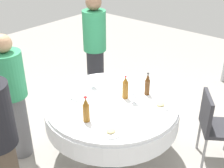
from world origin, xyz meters
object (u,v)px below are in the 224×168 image
at_px(dining_table, 112,112).
at_px(person_south, 13,97).
at_px(wine_glass_inner, 134,95).
at_px(person_west, 95,48).
at_px(plate_east, 160,105).
at_px(bottle_amber_south, 125,88).
at_px(bottle_brown_west, 147,85).
at_px(wine_glass_far, 93,80).
at_px(plate_near, 111,132).
at_px(chair_front, 213,123).
at_px(bottle_amber_north, 86,110).
at_px(plate_outer, 100,97).

relative_size(dining_table, person_south, 0.99).
height_order(wine_glass_inner, person_west, person_west).
xyz_separation_m(dining_table, plate_east, (0.26, -0.47, 0.16)).
bearing_deg(bottle_amber_south, bottle_brown_west, -32.66).
bearing_deg(wine_glass_far, plate_near, -126.06).
height_order(plate_east, person_west, person_west).
xyz_separation_m(wine_glass_inner, chair_front, (0.52, -0.75, -0.32)).
relative_size(dining_table, plate_near, 7.35).
xyz_separation_m(person_west, chair_front, (-0.16, -1.97, -0.36)).
distance_m(bottle_amber_north, person_south, 0.94).
bearing_deg(person_south, bottle_amber_south, -86.25).
height_order(plate_outer, chair_front, chair_front).
bearing_deg(wine_glass_inner, plate_near, -164.61).
bearing_deg(person_west, bottle_amber_north, -101.30).
height_order(bottle_brown_west, plate_outer, bottle_brown_west).
bearing_deg(chair_front, dining_table, -90.00).
height_order(wine_glass_far, person_south, person_south).
bearing_deg(person_south, chair_front, -92.63).
xyz_separation_m(bottle_amber_south, bottle_brown_west, (0.23, -0.15, -0.00)).
height_order(bottle_amber_south, chair_front, bottle_amber_south).
bearing_deg(person_west, chair_front, -55.99).
relative_size(wine_glass_far, chair_front, 0.17).
distance_m(wine_glass_inner, plate_outer, 0.40).
bearing_deg(chair_front, bottle_brown_west, -104.71).
bearing_deg(dining_table, person_west, 51.26).
bearing_deg(plate_near, chair_front, -28.03).
bearing_deg(bottle_amber_south, person_south, 133.72).
bearing_deg(plate_near, dining_table, 38.95).
height_order(bottle_brown_west, bottle_amber_north, bottle_amber_north).
distance_m(bottle_amber_south, plate_near, 0.68).
distance_m(plate_near, person_south, 1.24).
bearing_deg(bottle_amber_south, dining_table, 158.65).
xyz_separation_m(dining_table, person_south, (-0.72, 0.85, 0.20)).
distance_m(wine_glass_far, chair_front, 1.49).
bearing_deg(plate_near, bottle_brown_west, 10.28).
xyz_separation_m(bottle_amber_south, wine_glass_far, (-0.06, 0.45, -0.02)).
bearing_deg(plate_east, wine_glass_far, 100.51).
relative_size(dining_table, bottle_brown_west, 5.51).
relative_size(bottle_amber_south, bottle_amber_north, 0.98).
bearing_deg(bottle_amber_south, plate_east, -76.02).
height_order(wine_glass_far, chair_front, wine_glass_far).
bearing_deg(plate_outer, dining_table, -78.52).
distance_m(bottle_brown_west, wine_glass_far, 0.67).
relative_size(bottle_amber_north, plate_east, 1.31).
distance_m(dining_table, person_south, 1.13).
bearing_deg(wine_glass_inner, person_west, 60.78).
distance_m(wine_glass_far, person_west, 0.96).
distance_m(bottle_amber_south, person_south, 1.27).
bearing_deg(chair_front, bottle_amber_north, -74.03).
bearing_deg(wine_glass_inner, plate_outer, 115.54).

